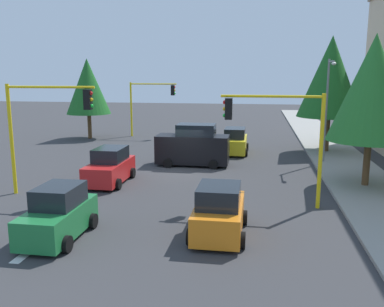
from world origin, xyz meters
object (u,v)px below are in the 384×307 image
car_yellow (235,142)px  car_green (58,215)px  street_lamp_curbside (328,100)px  car_orange (219,212)px  delivery_van_black (193,146)px  traffic_signal_near_left (279,127)px  tree_opposite_side (88,86)px  tree_roadside_mid (331,77)px  tree_roadside_near (373,88)px  traffic_signal_far_right (150,98)px  traffic_signal_near_right (44,117)px  car_red (110,167)px

car_yellow → car_green: (17.84, -5.53, -0.00)m
street_lamp_curbside → car_orange: bearing=-23.5°
car_orange → car_green: same height
delivery_van_black → traffic_signal_near_left: bearing=32.7°
tree_opposite_side → tree_roadside_mid: 21.40m
tree_roadside_near → traffic_signal_far_right: bearing=-134.8°
traffic_signal_near_left → tree_roadside_mid: tree_roadside_mid is taller
traffic_signal_near_left → car_green: (5.12, -8.15, -2.81)m
traffic_signal_far_right → car_green: (25.12, 3.09, -2.82)m
traffic_signal_near_left → car_yellow: traffic_signal_near_left is taller
car_green → delivery_van_black: bearing=167.1°
traffic_signal_far_right → car_orange: traffic_signal_far_right is taller
tree_roadside_near → car_orange: bearing=-42.3°
traffic_signal_far_right → car_orange: 25.67m
tree_roadside_near → traffic_signal_near_right: bearing=-76.1°
traffic_signal_near_left → delivery_van_black: (-8.00, -5.14, -2.42)m
traffic_signal_near_left → tree_opposite_side: tree_opposite_side is taller
traffic_signal_near_left → car_yellow: 13.29m
delivery_van_black → street_lamp_curbside: bearing=100.5°
car_yellow → car_red: bearing=-33.0°
traffic_signal_near_left → car_orange: 5.31m
car_red → car_green: 7.97m
car_yellow → car_red: size_ratio=1.01×
tree_roadside_near → car_yellow: bearing=-139.3°
street_lamp_curbside → tree_roadside_mid: bearing=169.7°
delivery_van_black → car_orange: delivery_van_black is taller
traffic_signal_near_right → car_red: (-2.80, 2.24, -3.04)m
traffic_signal_far_right → car_yellow: size_ratio=1.26×
traffic_signal_near_right → tree_roadside_mid: bearing=131.8°
car_green → tree_roadside_near: bearing=125.0°
tree_opposite_side → tree_roadside_mid: bearing=79.2°
traffic_signal_near_left → car_green: size_ratio=1.40×
traffic_signal_near_left → tree_roadside_mid: (-14.00, 4.38, 2.11)m
car_red → car_green: (7.92, 0.90, -0.00)m
traffic_signal_far_right → street_lamp_curbside: 18.11m
traffic_signal_near_right → traffic_signal_far_right: 20.00m
tree_roadside_near → car_orange: 11.53m
traffic_signal_near_left → tree_opposite_side: bearing=-137.3°
street_lamp_curbside → car_orange: (13.50, -5.87, -3.45)m
tree_roadside_mid → car_orange: size_ratio=2.34×
delivery_van_black → car_yellow: size_ratio=1.16×
tree_opposite_side → tree_roadside_near: 25.66m
tree_opposite_side → car_red: 17.44m
car_green → car_yellow: bearing=162.8°
car_yellow → car_red: 11.82m
street_lamp_curbside → tree_roadside_near: tree_roadside_near is taller
traffic_signal_near_right → street_lamp_curbside: 17.72m
tree_roadside_near → car_orange: (7.89, -7.17, -4.41)m
car_yellow → traffic_signal_near_left: bearing=11.7°
traffic_signal_near_left → traffic_signal_near_right: bearing=-90.0°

